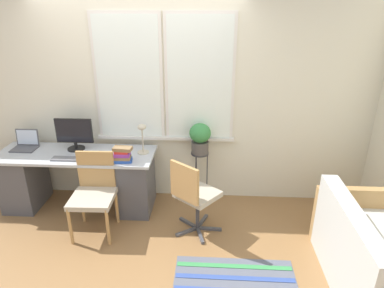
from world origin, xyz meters
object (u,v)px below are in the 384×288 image
monitor (74,134)px  potted_plant (200,137)px  desk_chair_wooden (94,192)px  plant_stand (200,160)px  office_chair_swivel (194,195)px  keyboard (70,159)px  mouse (94,159)px  laptop (25,145)px  desk_lamp (142,134)px  book_stack (122,155)px  couch_loveseat (374,264)px

monitor → potted_plant: size_ratio=1.20×
monitor → desk_chair_wooden: size_ratio=0.50×
plant_stand → office_chair_swivel: bearing=-93.4°
potted_plant → keyboard: bearing=-165.4°
mouse → office_chair_swivel: 1.23m
mouse → laptop: bearing=163.6°
desk_lamp → office_chair_swivel: bearing=-39.1°
keyboard → potted_plant: (1.49, 0.39, 0.15)m
plant_stand → book_stack: bearing=-155.0°
laptop → keyboard: size_ratio=0.68×
potted_plant → desk_lamp: bearing=-168.1°
monitor → plant_stand: (1.53, 0.09, -0.36)m
desk_lamp → couch_loveseat: bearing=-28.9°
plant_stand → potted_plant: 0.32m
office_chair_swivel → plant_stand: size_ratio=1.30×
keyboard → desk_chair_wooden: 0.52m
laptop → desk_lamp: 1.50m
laptop → couch_loveseat: laptop is taller
couch_loveseat → potted_plant: 2.22m
desk_lamp → plant_stand: 0.80m
desk_chair_wooden → potted_plant: bearing=28.6°
laptop → desk_chair_wooden: size_ratio=0.32×
desk_lamp → plant_stand: bearing=11.9°
office_chair_swivel → couch_loveseat: (1.65, -0.74, -0.20)m
mouse → book_stack: bearing=-3.5°
laptop → couch_loveseat: (3.78, -1.31, -0.50)m
keyboard → desk_lamp: (0.81, 0.25, 0.23)m
plant_stand → monitor: bearing=-176.8°
mouse → desk_chair_wooden: 0.40m
monitor → potted_plant: (1.53, 0.09, -0.04)m
monitor → mouse: monitor is taller
keyboard → office_chair_swivel: (1.45, -0.28, -0.26)m
keyboard → potted_plant: potted_plant is taller
monitor → office_chair_swivel: 1.66m
plant_stand → potted_plant: bearing=-135.0°
laptop → book_stack: laptop is taller
couch_loveseat → laptop: bearing=70.9°
mouse → potted_plant: (1.21, 0.38, 0.14)m
mouse → book_stack: size_ratio=0.31×
mouse → couch_loveseat: (2.81, -1.02, -0.47)m
desk_chair_wooden → mouse: bearing=99.7°
monitor → couch_loveseat: bearing=-22.8°
monitor → keyboard: size_ratio=1.08×
office_chair_swivel → desk_chair_wooden: bearing=39.3°
mouse → desk_chair_wooden: size_ratio=0.08×
mouse → plant_stand: bearing=17.7°
mouse → potted_plant: potted_plant is taller
monitor → desk_lamp: 0.85m
desk_lamp → monitor: bearing=176.1°
keyboard → desk_lamp: 0.88m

